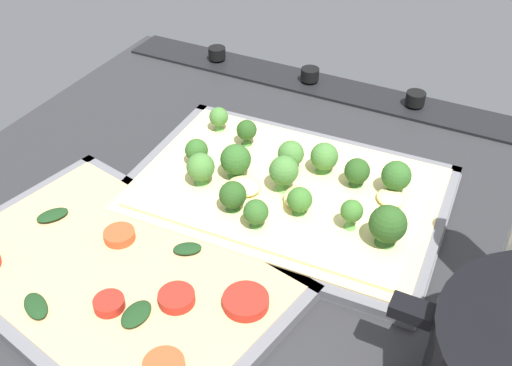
{
  "coord_description": "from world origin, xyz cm",
  "views": [
    {
      "loc": [
        -21.32,
        47.2,
        44.79
      ],
      "look_at": [
        2.11,
        0.55,
        3.96
      ],
      "focal_mm": 41.9,
      "sensor_mm": 36.0,
      "label": 1
    }
  ],
  "objects_px": {
    "baking_tray_back": "(114,277)",
    "veggie_pizza_back": "(115,275)",
    "broccoli_pizza": "(287,186)",
    "baking_tray_front": "(284,195)"
  },
  "relations": [
    {
      "from": "baking_tray_back",
      "to": "veggie_pizza_back",
      "type": "relative_size",
      "value": 1.08
    },
    {
      "from": "broccoli_pizza",
      "to": "veggie_pizza_back",
      "type": "xyz_separation_m",
      "value": [
        0.1,
        0.2,
        -0.01
      ]
    },
    {
      "from": "baking_tray_back",
      "to": "baking_tray_front",
      "type": "bearing_deg",
      "value": -116.9
    },
    {
      "from": "baking_tray_front",
      "to": "broccoli_pizza",
      "type": "bearing_deg",
      "value": 158.0
    },
    {
      "from": "baking_tray_front",
      "to": "veggie_pizza_back",
      "type": "distance_m",
      "value": 0.22
    },
    {
      "from": "broccoli_pizza",
      "to": "baking_tray_front",
      "type": "bearing_deg",
      "value": -22.0
    },
    {
      "from": "baking_tray_front",
      "to": "baking_tray_back",
      "type": "bearing_deg",
      "value": 63.1
    },
    {
      "from": "broccoli_pizza",
      "to": "baking_tray_back",
      "type": "xyz_separation_m",
      "value": [
        0.1,
        0.19,
        -0.02
      ]
    },
    {
      "from": "broccoli_pizza",
      "to": "baking_tray_back",
      "type": "height_order",
      "value": "broccoli_pizza"
    },
    {
      "from": "baking_tray_front",
      "to": "baking_tray_back",
      "type": "relative_size",
      "value": 0.96
    }
  ]
}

